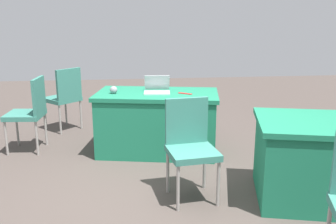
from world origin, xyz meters
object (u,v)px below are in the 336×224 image
chair_by_pillar (190,143)px  laptop_silver (157,89)px  table_foreground (157,122)px  scissors_red (185,93)px  chair_tucked_left (30,109)px  chair_near_front (65,95)px  yarn_ball (114,90)px

chair_by_pillar → laptop_silver: 1.31m
table_foreground → scissors_red: bearing=160.7°
chair_by_pillar → laptop_silver: bearing=-88.1°
table_foreground → chair_tucked_left: size_ratio=1.72×
table_foreground → chair_by_pillar: bearing=99.2°
chair_near_front → scissors_red: (-1.64, 1.19, 0.23)m
chair_tucked_left → laptop_silver: size_ratio=2.78×
table_foreground → laptop_silver: 0.42m
chair_near_front → yarn_ball: bearing=-98.9°
laptop_silver → scissors_red: bearing=166.4°
chair_tucked_left → laptop_silver: laptop_silver is taller
chair_tucked_left → laptop_silver: 1.65m
chair_tucked_left → laptop_silver: bearing=-93.0°
table_foreground → chair_near_front: chair_near_front is taller
chair_near_front → table_foreground: bearing=-84.0°
table_foreground → scissors_red: 0.53m
chair_near_front → yarn_ball: (-0.77, 1.07, 0.27)m
laptop_silver → table_foreground: bearing=-98.9°
chair_tucked_left → laptop_silver: (-1.61, 0.23, 0.27)m
table_foreground → laptop_silver: laptop_silver is taller
scissors_red → laptop_silver: bearing=-162.5°
chair_by_pillar → scissors_red: (-0.13, -1.15, 0.24)m
scissors_red → table_foreground: bearing=-162.9°
yarn_ball → chair_near_front: bearing=-54.3°
chair_near_front → chair_tucked_left: 0.90m
chair_by_pillar → chair_tucked_left: bearing=-46.7°
chair_near_front → chair_by_pillar: bearing=-101.7°
scissors_red → chair_by_pillar: bearing=-60.1°
table_foreground → chair_tucked_left: 1.63m
chair_near_front → chair_by_pillar: chair_near_front is taller
table_foreground → chair_by_pillar: 1.29m
chair_by_pillar → yarn_ball: 1.50m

